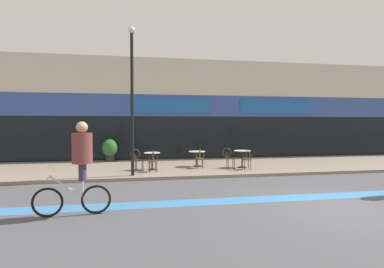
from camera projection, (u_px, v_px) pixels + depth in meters
ground_plane at (338, 208)px, 7.54m from camera, size 120.00×120.00×0.00m
sidewalk_slab at (241, 165)px, 14.66m from camera, size 40.00×5.50×0.12m
storefront_facade at (216, 112)px, 19.20m from camera, size 40.00×4.06×5.75m
bike_lane_stripe at (312, 197)px, 8.67m from camera, size 36.00×0.70×0.01m
bistro_table_0 at (152, 157)px, 12.95m from camera, size 0.69×0.69×0.75m
bistro_table_1 at (197, 155)px, 13.92m from camera, size 0.77×0.77×0.71m
bistro_table_2 at (242, 155)px, 13.58m from camera, size 0.76×0.76×0.78m
cafe_chair_0_near at (153, 160)px, 12.34m from camera, size 0.43×0.59×0.90m
cafe_chair_0_side at (137, 158)px, 12.83m from camera, size 0.60×0.45×0.90m
cafe_chair_1_near at (200, 157)px, 13.31m from camera, size 0.43×0.59×0.90m
cafe_chair_2_near at (247, 158)px, 12.96m from camera, size 0.40×0.57×0.90m
cafe_chair_2_side at (229, 156)px, 13.47m from camera, size 0.59×0.44×0.90m
planter_pot at (110, 149)px, 15.71m from camera, size 0.79×0.79×1.18m
lamp_post at (132, 91)px, 11.42m from camera, size 0.26×0.26×5.68m
cyclist_0 at (80, 160)px, 6.94m from camera, size 1.74×0.54×2.18m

